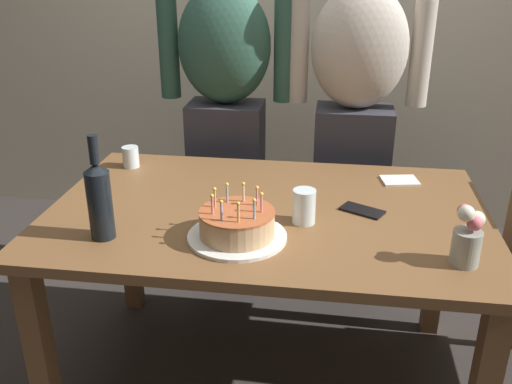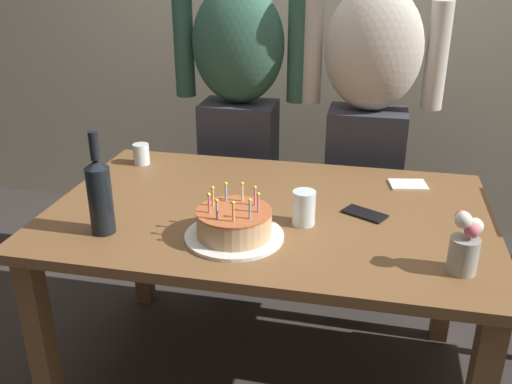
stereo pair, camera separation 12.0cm
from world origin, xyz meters
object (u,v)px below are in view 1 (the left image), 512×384
object	(u,v)px
person_woman_cardigan	(354,118)
birthday_cake	(237,226)
wine_bottle	(99,199)
water_glass_far	(131,157)
cell_phone	(362,210)
water_glass_near	(304,206)
person_man_bearded	(226,113)
napkin_stack	(400,181)
flower_vase	(467,238)

from	to	relation	value
person_woman_cardigan	birthday_cake	bearing A→B (deg)	68.69
wine_bottle	person_woman_cardigan	world-z (taller)	person_woman_cardigan
wine_bottle	person_woman_cardigan	size ratio (longest dim) A/B	0.20
water_glass_far	person_woman_cardigan	size ratio (longest dim) A/B	0.05
person_woman_cardigan	wine_bottle	bearing A→B (deg)	51.79
birthday_cake	cell_phone	distance (m)	0.46
cell_phone	person_woman_cardigan	size ratio (longest dim) A/B	0.09
water_glass_near	wine_bottle	xyz separation A→B (m)	(-0.61, -0.19, 0.07)
water_glass_near	person_man_bearded	bearing A→B (deg)	117.21
cell_phone	person_man_bearded	world-z (taller)	person_man_bearded
birthday_cake	person_woman_cardigan	world-z (taller)	person_woman_cardigan
birthday_cake	person_man_bearded	distance (m)	0.97
water_glass_near	person_woman_cardigan	size ratio (longest dim) A/B	0.07
napkin_stack	birthday_cake	bearing A→B (deg)	-134.81
water_glass_near	water_glass_far	xyz separation A→B (m)	(-0.73, 0.41, -0.01)
water_glass_near	person_woman_cardigan	bearing A→B (deg)	77.94
person_woman_cardigan	napkin_stack	bearing A→B (deg)	113.65
birthday_cake	person_man_bearded	xyz separation A→B (m)	(-0.22, 0.94, 0.09)
birthday_cake	water_glass_near	distance (m)	0.24
cell_phone	person_woman_cardigan	world-z (taller)	person_woman_cardigan
water_glass_near	cell_phone	world-z (taller)	water_glass_near
person_man_bearded	water_glass_far	bearing A→B (deg)	50.29
water_glass_near	person_man_bearded	distance (m)	0.90
cell_phone	person_man_bearded	bearing A→B (deg)	158.92
flower_vase	birthday_cake	bearing A→B (deg)	175.02
cell_phone	wine_bottle	bearing A→B (deg)	-131.76
water_glass_far	person_man_bearded	size ratio (longest dim) A/B	0.05
water_glass_near	flower_vase	bearing A→B (deg)	-23.00
water_glass_near	birthday_cake	bearing A→B (deg)	-144.33
birthday_cake	water_glass_far	world-z (taller)	birthday_cake
water_glass_far	napkin_stack	xyz separation A→B (m)	(1.08, -0.01, -0.04)
water_glass_far	wine_bottle	distance (m)	0.62
birthday_cake	napkin_stack	xyz separation A→B (m)	(0.54, 0.54, -0.04)
wine_bottle	person_man_bearded	world-z (taller)	person_man_bearded
water_glass_far	person_man_bearded	world-z (taller)	person_man_bearded
cell_phone	person_woman_cardigan	bearing A→B (deg)	119.54
water_glass_near	napkin_stack	bearing A→B (deg)	49.51
birthday_cake	water_glass_far	xyz separation A→B (m)	(-0.54, 0.55, -0.00)
cell_phone	person_man_bearded	size ratio (longest dim) A/B	0.09
wine_bottle	person_woman_cardigan	distance (m)	1.26
birthday_cake	flower_vase	distance (m)	0.67
wine_bottle	person_man_bearded	distance (m)	1.01
napkin_stack	water_glass_near	bearing A→B (deg)	-130.49
person_man_bearded	person_woman_cardigan	distance (m)	0.58
water_glass_far	wine_bottle	xyz separation A→B (m)	(0.13, -0.60, 0.09)
water_glass_far	wine_bottle	bearing A→B (deg)	-78.25
wine_bottle	napkin_stack	size ratio (longest dim) A/B	2.44
wine_bottle	flower_vase	size ratio (longest dim) A/B	1.81
napkin_stack	person_man_bearded	size ratio (longest dim) A/B	0.08
napkin_stack	flower_vase	size ratio (longest dim) A/B	0.74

